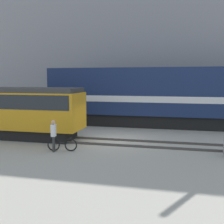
% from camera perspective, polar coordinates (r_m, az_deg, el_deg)
% --- Properties ---
extents(ground_plane, '(120.00, 120.00, 0.00)m').
position_cam_1_polar(ground_plane, '(17.87, 0.17, -5.92)').
color(ground_plane, '#9E998C').
extents(track_near, '(60.00, 1.50, 0.14)m').
position_cam_1_polar(track_near, '(17.33, -0.26, -6.09)').
color(track_near, '#47423D').
rests_on(track_near, ground).
extents(track_far, '(60.00, 1.51, 0.14)m').
position_cam_1_polar(track_far, '(23.92, 3.73, -2.52)').
color(track_far, '#47423D').
rests_on(track_far, ground).
extents(building_backdrop, '(36.03, 6.00, 15.17)m').
position_cam_1_polar(building_backdrop, '(31.82, 6.47, 13.33)').
color(building_backdrop, gray).
rests_on(building_backdrop, ground).
extents(freight_locomotive, '(18.39, 3.04, 5.41)m').
position_cam_1_polar(freight_locomotive, '(23.34, 9.76, 3.24)').
color(freight_locomotive, black).
rests_on(freight_locomotive, ground).
extents(streetcar, '(9.50, 2.54, 3.36)m').
position_cam_1_polar(streetcar, '(19.76, -19.60, 0.56)').
color(streetcar, black).
rests_on(streetcar, ground).
extents(bicycle, '(1.63, 0.48, 0.75)m').
position_cam_1_polar(bicycle, '(15.61, -10.09, -6.58)').
color(bicycle, black).
rests_on(bicycle, ground).
extents(person, '(0.28, 0.39, 1.73)m').
position_cam_1_polar(person, '(15.43, -11.79, -4.10)').
color(person, '#333333').
rests_on(person, ground).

